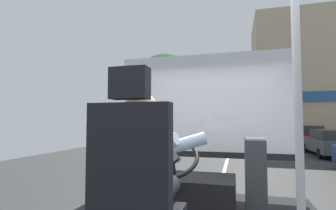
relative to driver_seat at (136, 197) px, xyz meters
name	(u,v)px	position (x,y,z in m)	size (l,w,h in m)	color
ground	(227,162)	(0.12, 9.40, -1.25)	(18.00, 44.00, 0.06)	#343434
driver_seat	(136,197)	(0.00, 0.00, 0.00)	(0.48, 0.48, 1.29)	black
bus_driver	(144,166)	(0.00, 0.13, 0.16)	(0.77, 0.57, 0.74)	black
steering_console	(181,194)	(0.00, 1.24, -0.32)	(1.10, 1.00, 0.81)	black
handrail_pole	(298,97)	(0.90, 0.11, 0.58)	(0.04, 0.04, 2.23)	#B7B7BC
fare_box	(255,178)	(0.75, 1.35, -0.14)	(0.20, 0.27, 0.81)	#333338
windshield_panel	(204,116)	(0.12, 2.22, 0.51)	(2.50, 0.08, 1.48)	silver
street_tree	(166,84)	(-3.20, 11.78, 2.43)	(3.29, 3.29, 5.32)	#4C3828
shop_building	(328,80)	(6.70, 18.40, 3.24)	(9.78, 5.50, 8.93)	tan
parked_car_charcoal	(334,143)	(4.93, 12.22, -0.59)	(1.99, 3.80, 1.23)	#474C51
parked_car_red	(305,136)	(4.73, 16.71, -0.53)	(1.88, 4.16, 1.36)	maroon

